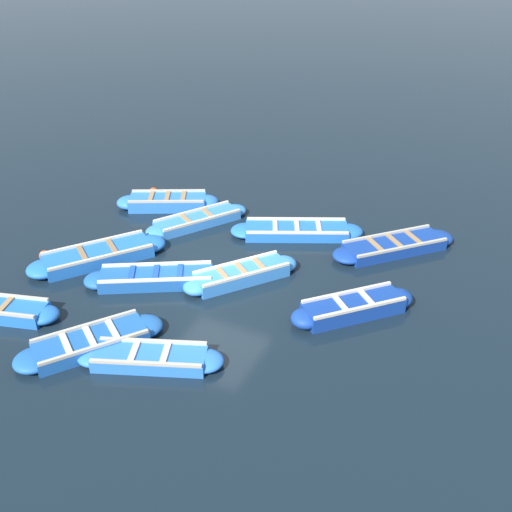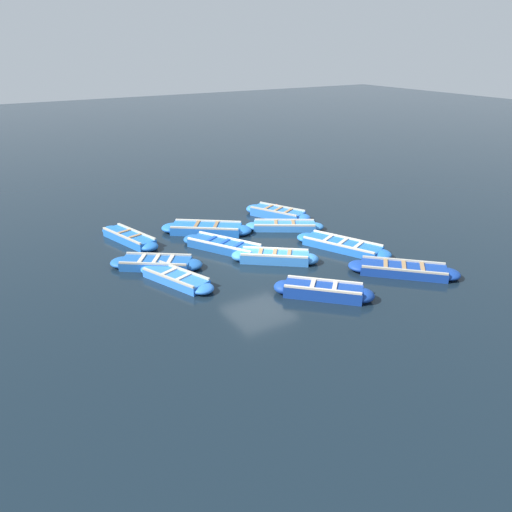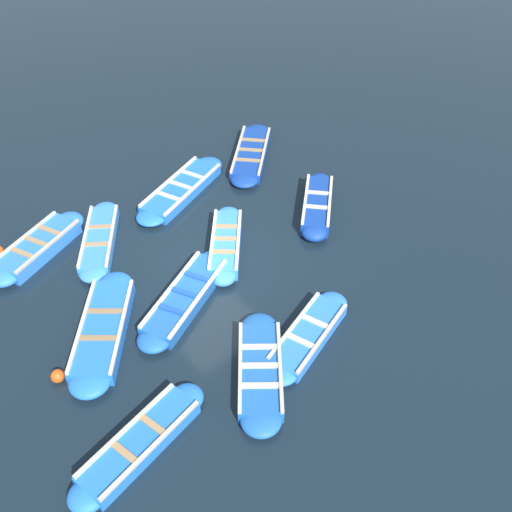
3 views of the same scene
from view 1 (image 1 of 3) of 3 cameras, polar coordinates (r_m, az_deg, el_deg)
ground_plane at (r=16.18m, az=-4.04°, el=-2.19°), size 120.00×120.00×0.00m
boat_stern_in at (r=14.20m, az=-15.46°, el=-7.95°), size 2.71×3.28×0.38m
boat_bow_out at (r=13.50m, az=-10.05°, el=-9.55°), size 3.31×1.90×0.36m
boat_far_corner at (r=15.99m, az=-1.39°, el=-1.80°), size 2.58×3.03×0.42m
boat_centre at (r=17.41m, az=-14.79°, el=0.02°), size 3.10×3.71×0.42m
boat_near_quay at (r=16.08m, az=-9.47°, el=-2.08°), size 3.71×2.57×0.40m
boat_alongside at (r=18.89m, az=-5.60°, el=3.39°), size 2.47×3.31×0.35m
boat_inner_gap at (r=18.21m, az=3.89°, el=2.41°), size 4.02×2.50×0.37m
boat_mid_row at (r=20.08m, az=-8.40°, el=5.10°), size 3.38×2.25×0.45m
boat_outer_right at (r=17.79m, az=13.02°, el=0.92°), size 3.33×3.40×0.39m
boat_broadside at (r=14.89m, az=9.23°, el=-4.87°), size 2.80×2.84×0.46m
buoy_orange_near at (r=17.90m, az=-19.48°, el=0.03°), size 0.31×0.31×0.31m
buoy_yellow_far at (r=20.99m, az=-9.73°, el=6.03°), size 0.31×0.31×0.31m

